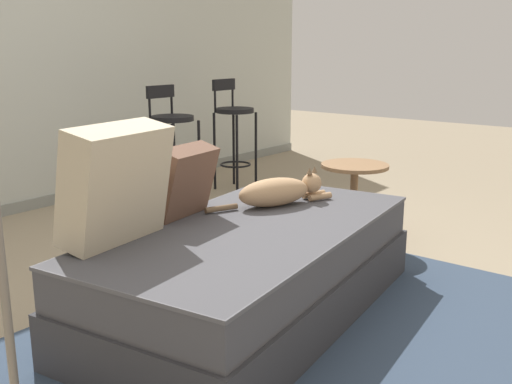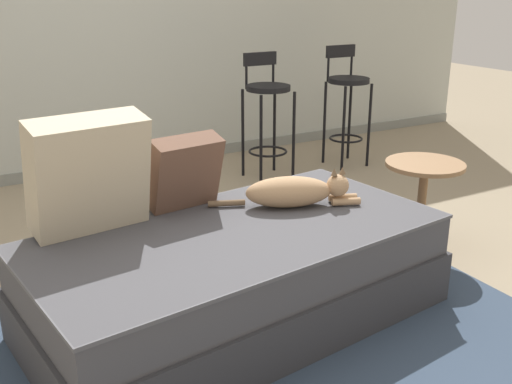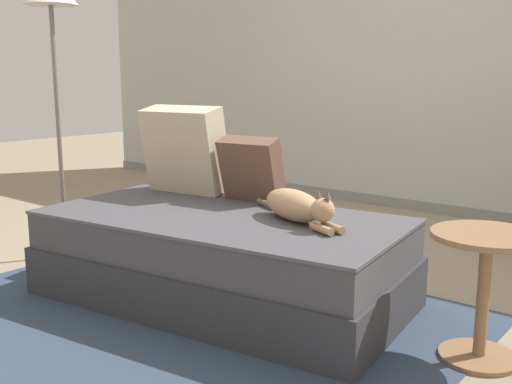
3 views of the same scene
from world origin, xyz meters
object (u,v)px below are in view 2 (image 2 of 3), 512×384
(couch, at_px, (238,275))
(throw_pillow_middle, at_px, (184,172))
(cat, at_px, (295,191))
(bar_stool_near_window, at_px, (267,106))
(side_table, at_px, (422,194))
(bar_stool_by_doorway, at_px, (347,95))
(throw_pillow_corner, at_px, (89,174))

(couch, relative_size, throw_pillow_middle, 5.36)
(couch, height_order, throw_pillow_middle, throw_pillow_middle)
(throw_pillow_middle, bearing_deg, couch, -75.45)
(throw_pillow_middle, xyz_separation_m, cat, (0.48, -0.24, -0.11))
(throw_pillow_middle, bearing_deg, bar_stool_near_window, 48.01)
(couch, relative_size, side_table, 3.68)
(bar_stool_near_window, xyz_separation_m, side_table, (0.07, -1.63, -0.23))
(bar_stool_by_doorway, distance_m, side_table, 1.79)
(bar_stool_near_window, height_order, bar_stool_by_doorway, bar_stool_by_doorway)
(throw_pillow_middle, xyz_separation_m, bar_stool_near_window, (1.29, 1.44, -0.06))
(couch, bearing_deg, bar_stool_by_doorway, 42.43)
(couch, height_order, bar_stool_by_doorway, bar_stool_by_doorway)
(couch, bearing_deg, throw_pillow_corner, 151.43)
(throw_pillow_middle, xyz_separation_m, bar_stool_by_doorway, (2.06, 1.44, -0.04))
(cat, bearing_deg, couch, -161.69)
(couch, relative_size, throw_pillow_corner, 3.75)
(couch, xyz_separation_m, side_table, (1.27, 0.17, 0.12))
(couch, bearing_deg, cat, 18.31)
(throw_pillow_corner, height_order, side_table, throw_pillow_corner)
(couch, distance_m, throw_pillow_middle, 0.55)
(cat, relative_size, bar_stool_near_window, 0.72)
(bar_stool_by_doorway, bearing_deg, cat, -133.49)
(couch, relative_size, bar_stool_near_window, 2.02)
(throw_pillow_corner, distance_m, bar_stool_near_window, 2.31)
(throw_pillow_corner, bearing_deg, bar_stool_near_window, 40.46)
(couch, height_order, bar_stool_near_window, bar_stool_near_window)
(throw_pillow_corner, bearing_deg, throw_pillow_middle, 7.42)
(throw_pillow_corner, bearing_deg, bar_stool_by_doorway, 30.67)
(cat, bearing_deg, throw_pillow_corner, 169.33)
(bar_stool_near_window, height_order, side_table, bar_stool_near_window)
(throw_pillow_corner, distance_m, bar_stool_by_doorway, 2.94)
(cat, xyz_separation_m, bar_stool_near_window, (0.82, 1.67, 0.05))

